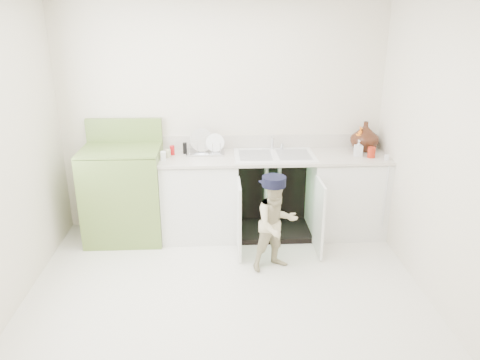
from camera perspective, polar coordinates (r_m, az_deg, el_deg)
name	(u,v)px	position (r m, az deg, el deg)	size (l,w,h in m)	color
ground	(226,294)	(4.23, -1.71, -13.74)	(3.50, 3.50, 0.00)	silver
room_shell	(224,159)	(3.69, -1.90, 2.62)	(6.00, 5.50, 1.26)	beige
counter_run	(276,192)	(5.13, 4.44, -1.53)	(2.44, 1.02, 1.22)	white
avocado_stove	(124,192)	(5.14, -13.94, -1.47)	(0.81, 0.65, 1.26)	olive
repair_worker	(276,223)	(4.41, 4.41, -5.25)	(0.54, 0.67, 0.93)	beige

